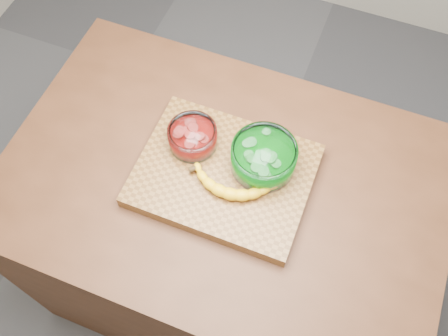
% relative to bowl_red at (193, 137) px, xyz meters
% --- Properties ---
extents(ground, '(3.50, 3.50, 0.00)m').
position_rel_bowl_red_xyz_m(ground, '(0.11, -0.05, -0.97)').
color(ground, '#505054').
rests_on(ground, ground).
extents(counter, '(1.20, 0.80, 0.90)m').
position_rel_bowl_red_xyz_m(counter, '(0.11, -0.05, -0.52)').
color(counter, '#4D2A17').
rests_on(counter, ground).
extents(cutting_board, '(0.45, 0.35, 0.04)m').
position_rel_bowl_red_xyz_m(cutting_board, '(0.11, -0.05, -0.05)').
color(cutting_board, brown).
rests_on(cutting_board, counter).
extents(bowl_red, '(0.13, 0.13, 0.06)m').
position_rel_bowl_red_xyz_m(bowl_red, '(0.00, 0.00, 0.00)').
color(bowl_red, white).
rests_on(bowl_red, cutting_board).
extents(bowl_green, '(0.17, 0.17, 0.08)m').
position_rel_bowl_red_xyz_m(bowl_green, '(0.20, 0.00, 0.01)').
color(bowl_green, white).
rests_on(bowl_green, cutting_board).
extents(banana, '(0.25, 0.12, 0.04)m').
position_rel_bowl_red_xyz_m(banana, '(0.14, -0.08, -0.01)').
color(banana, yellow).
rests_on(banana, cutting_board).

